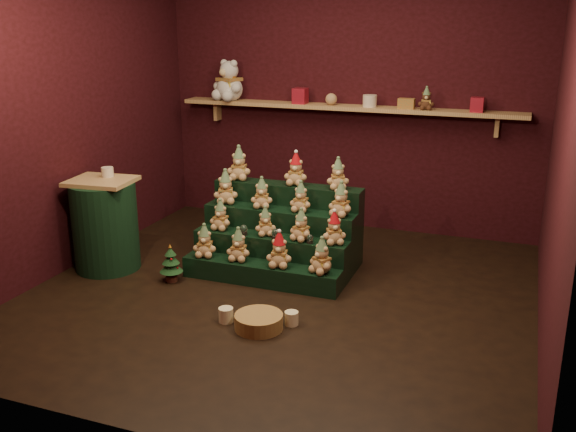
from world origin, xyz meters
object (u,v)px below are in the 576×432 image
at_px(white_bear, 229,75).
at_px(brown_bear, 426,99).
at_px(snow_globe_b, 275,234).
at_px(wicker_basket, 259,322).
at_px(side_table, 105,225).
at_px(mug_right, 291,318).
at_px(mug_left, 226,315).
at_px(snow_globe_a, 244,230).
at_px(snow_globe_c, 310,239).
at_px(riser_tier_front, 261,273).
at_px(mini_christmas_tree, 171,263).

bearing_deg(white_bear, brown_bear, 21.29).
xyz_separation_m(snow_globe_b, wicker_basket, (0.24, -0.94, -0.35)).
xyz_separation_m(side_table, mug_right, (1.96, -0.48, -0.36)).
bearing_deg(snow_globe_b, white_bear, 126.60).
bearing_deg(brown_bear, wicker_basket, -116.10).
relative_size(mug_left, mug_right, 1.07).
relative_size(snow_globe_b, mug_right, 0.90).
height_order(snow_globe_a, mug_left, snow_globe_a).
distance_m(snow_globe_c, brown_bear, 1.96).
relative_size(riser_tier_front, snow_globe_c, 18.07).
height_order(riser_tier_front, mini_christmas_tree, mini_christmas_tree).
bearing_deg(snow_globe_b, mug_right, -61.03).
height_order(snow_globe_c, wicker_basket, snow_globe_c).
relative_size(snow_globe_b, mug_left, 0.84).
bearing_deg(snow_globe_a, snow_globe_c, 0.00).
distance_m(snow_globe_a, wicker_basket, 1.14).
height_order(mug_right, white_bear, white_bear).
bearing_deg(white_bear, riser_tier_front, -36.50).
height_order(snow_globe_a, brown_bear, brown_bear).
distance_m(snow_globe_a, brown_bear, 2.24).
bearing_deg(snow_globe_c, mug_left, -110.71).
distance_m(side_table, wicker_basket, 1.90).
bearing_deg(riser_tier_front, mini_christmas_tree, -162.89).
relative_size(riser_tier_front, snow_globe_b, 15.12).
xyz_separation_m(snow_globe_b, white_bear, (-1.14, 1.53, 1.19)).
relative_size(riser_tier_front, mini_christmas_tree, 4.12).
bearing_deg(mug_right, mini_christmas_tree, 161.95).
bearing_deg(wicker_basket, side_table, 160.41).
height_order(snow_globe_b, mug_right, snow_globe_b).
xyz_separation_m(snow_globe_c, white_bear, (-1.45, 1.53, 1.19)).
bearing_deg(riser_tier_front, mug_left, -87.25).
bearing_deg(mug_right, snow_globe_c, 99.07).
bearing_deg(mug_left, snow_globe_a, 105.98).
height_order(mini_christmas_tree, wicker_basket, mini_christmas_tree).
bearing_deg(mini_christmas_tree, mug_left, -34.50).
xyz_separation_m(riser_tier_front, brown_bear, (1.05, 1.69, 1.34)).
bearing_deg(riser_tier_front, snow_globe_b, 65.84).
height_order(mug_right, brown_bear, brown_bear).
bearing_deg(white_bear, side_table, -80.34).
bearing_deg(brown_bear, mug_right, -112.44).
bearing_deg(snow_globe_a, wicker_basket, -60.19).
bearing_deg(mini_christmas_tree, snow_globe_b, 25.51).
relative_size(mug_right, white_bear, 0.19).
distance_m(snow_globe_c, mug_left, 1.05).
xyz_separation_m(snow_globe_b, snow_globe_c, (0.31, 0.00, -0.01)).
height_order(snow_globe_a, side_table, side_table).
distance_m(riser_tier_front, snow_globe_c, 0.52).
bearing_deg(mini_christmas_tree, side_table, 174.14).
height_order(snow_globe_a, mini_christmas_tree, snow_globe_a).
bearing_deg(mini_christmas_tree, wicker_basket, -27.67).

